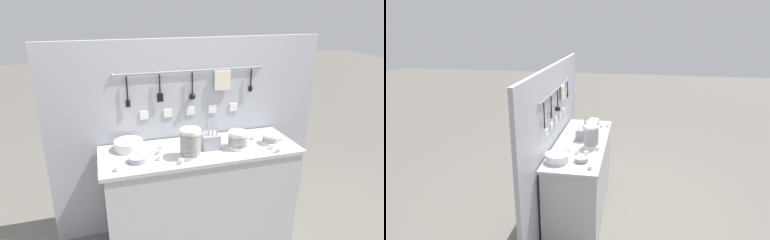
{
  "view_description": "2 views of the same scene",
  "coord_description": "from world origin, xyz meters",
  "views": [
    {
      "loc": [
        -0.72,
        -2.21,
        1.95
      ],
      "look_at": [
        -0.06,
        0.02,
        1.1
      ],
      "focal_mm": 30.0,
      "sensor_mm": 36.0,
      "label": 1
    },
    {
      "loc": [
        -3.27,
        -0.54,
        2.15
      ],
      "look_at": [
        -0.0,
        0.04,
        1.11
      ],
      "focal_mm": 30.0,
      "sensor_mm": 36.0,
      "label": 2
    }
  ],
  "objects": [
    {
      "name": "bowl_stack_back_corner",
      "position": [
        -0.12,
        -0.12,
        0.98
      ],
      "size": [
        0.15,
        0.15,
        0.23
      ],
      "color": "white",
      "rests_on": "counter"
    },
    {
      "name": "bowl_stack_nested_right",
      "position": [
        0.58,
        -0.06,
        0.9
      ],
      "size": [
        0.13,
        0.13,
        0.08
      ],
      "color": "white",
      "rests_on": "counter"
    },
    {
      "name": "cup_edge_far",
      "position": [
        -0.3,
        0.08,
        0.88
      ],
      "size": [
        0.04,
        0.04,
        0.04
      ],
      "color": "white",
      "rests_on": "counter"
    },
    {
      "name": "cup_back_left",
      "position": [
        0.54,
        -0.17,
        0.88
      ],
      "size": [
        0.04,
        0.04,
        0.04
      ],
      "color": "white",
      "rests_on": "counter"
    },
    {
      "name": "cup_by_caddy",
      "position": [
        -0.66,
        -0.19,
        0.88
      ],
      "size": [
        0.04,
        0.04,
        0.04
      ],
      "color": "white",
      "rests_on": "counter"
    },
    {
      "name": "bowl_stack_short_front",
      "position": [
        0.29,
        -0.07,
        0.93
      ],
      "size": [
        0.15,
        0.15,
        0.14
      ],
      "color": "white",
      "rests_on": "counter"
    },
    {
      "name": "steel_mixing_bowl",
      "position": [
        -0.51,
        -0.08,
        0.88
      ],
      "size": [
        0.13,
        0.13,
        0.04
      ],
      "color": "#93969E",
      "rests_on": "counter"
    },
    {
      "name": "cup_front_right",
      "position": [
        0.56,
        -0.24,
        0.88
      ],
      "size": [
        0.04,
        0.04,
        0.04
      ],
      "color": "white",
      "rests_on": "counter"
    },
    {
      "name": "back_wall",
      "position": [
        0.0,
        0.31,
        0.85
      ],
      "size": [
        2.39,
        0.09,
        1.7
      ],
      "color": "#A8AAB2",
      "rests_on": "ground"
    },
    {
      "name": "cup_edge_near",
      "position": [
        0.71,
        -0.03,
        0.88
      ],
      "size": [
        0.04,
        0.04,
        0.04
      ],
      "color": "white",
      "rests_on": "counter"
    },
    {
      "name": "cutlery_caddy",
      "position": [
        0.08,
        -0.0,
        0.92
      ],
      "size": [
        0.14,
        0.14,
        0.28
      ],
      "color": "#93969E",
      "rests_on": "counter"
    },
    {
      "name": "ground_plane",
      "position": [
        0.0,
        0.0,
        0.0
      ],
      "size": [
        20.0,
        20.0,
        0.0
      ],
      "primitive_type": "plane",
      "color": "#666059"
    },
    {
      "name": "cup_mid_row",
      "position": [
        0.49,
        0.06,
        0.88
      ],
      "size": [
        0.04,
        0.04,
        0.04
      ],
      "color": "white",
      "rests_on": "counter"
    },
    {
      "name": "plate_stack",
      "position": [
        -0.55,
        0.14,
        0.9
      ],
      "size": [
        0.23,
        0.23,
        0.08
      ],
      "color": "white",
      "rests_on": "counter"
    },
    {
      "name": "cup_back_right",
      "position": [
        -0.35,
        -0.11,
        0.88
      ],
      "size": [
        0.04,
        0.04,
        0.04
      ],
      "color": "white",
      "rests_on": "counter"
    },
    {
      "name": "counter",
      "position": [
        0.0,
        0.0,
        0.43
      ],
      "size": [
        1.59,
        0.55,
        0.86
      ],
      "color": "#B7BABC",
      "rests_on": "ground"
    },
    {
      "name": "cup_centre",
      "position": [
        -0.34,
        -0.01,
        0.88
      ],
      "size": [
        0.04,
        0.04,
        0.04
      ],
      "color": "white",
      "rests_on": "counter"
    },
    {
      "name": "cup_front_left",
      "position": [
        -0.21,
        -0.21,
        0.88
      ],
      "size": [
        0.04,
        0.04,
        0.04
      ],
      "color": "white",
      "rests_on": "counter"
    }
  ]
}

